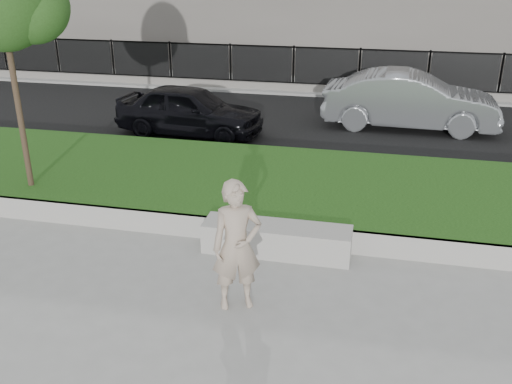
% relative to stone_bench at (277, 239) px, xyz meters
% --- Properties ---
extents(ground, '(90.00, 90.00, 0.00)m').
position_rel_stone_bench_xyz_m(ground, '(-0.96, -0.80, -0.24)').
color(ground, gray).
rests_on(ground, ground).
extents(grass_bank, '(34.00, 4.00, 0.40)m').
position_rel_stone_bench_xyz_m(grass_bank, '(-0.96, 2.20, -0.04)').
color(grass_bank, black).
rests_on(grass_bank, ground).
extents(grass_kerb, '(34.00, 0.08, 0.40)m').
position_rel_stone_bench_xyz_m(grass_kerb, '(-0.96, 0.24, -0.04)').
color(grass_kerb, '#A4A199').
rests_on(grass_kerb, ground).
extents(street, '(34.00, 7.00, 0.04)m').
position_rel_stone_bench_xyz_m(street, '(-0.96, 7.70, -0.22)').
color(street, black).
rests_on(street, ground).
extents(far_pavement, '(34.00, 3.00, 0.12)m').
position_rel_stone_bench_xyz_m(far_pavement, '(-0.96, 12.20, -0.18)').
color(far_pavement, gray).
rests_on(far_pavement, ground).
extents(iron_fence, '(32.00, 0.30, 1.50)m').
position_rel_stone_bench_xyz_m(iron_fence, '(-0.96, 11.20, 0.30)').
color(iron_fence, slate).
rests_on(iron_fence, far_pavement).
extents(stone_bench, '(2.37, 0.59, 0.48)m').
position_rel_stone_bench_xyz_m(stone_bench, '(0.00, 0.00, 0.00)').
color(stone_bench, '#A4A199').
rests_on(stone_bench, ground).
extents(man, '(0.79, 0.67, 1.82)m').
position_rel_stone_bench_xyz_m(man, '(-0.25, -1.57, 0.67)').
color(man, tan).
rests_on(man, ground).
extents(book, '(0.27, 0.25, 0.03)m').
position_rel_stone_bench_xyz_m(book, '(-0.61, -0.04, 0.25)').
color(book, beige).
rests_on(book, stone_bench).
extents(car_dark, '(3.98, 1.92, 1.31)m').
position_rel_stone_bench_xyz_m(car_dark, '(-3.40, 5.75, 0.45)').
color(car_dark, black).
rests_on(car_dark, street).
extents(car_silver, '(4.66, 1.73, 1.52)m').
position_rel_stone_bench_xyz_m(car_silver, '(2.20, 7.65, 0.56)').
color(car_silver, gray).
rests_on(car_silver, street).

